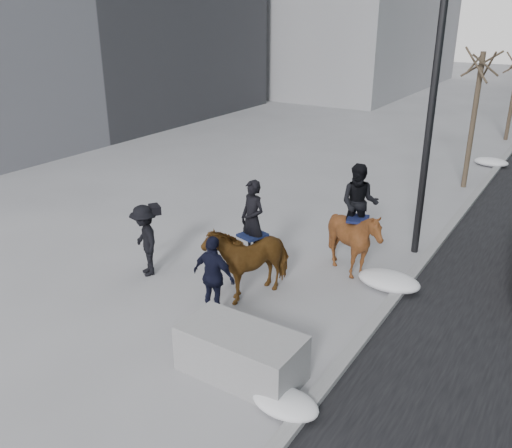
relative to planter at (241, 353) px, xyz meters
The scene contains 10 objects.
ground 2.43m from the planter, 131.48° to the left, with size 120.00×120.00×0.00m, color gray.
curb 11.88m from the planter, 83.13° to the left, with size 0.25×90.00×0.12m, color gray.
planter is the anchor object (origin of this frame).
tree_near 13.38m from the planter, 86.44° to the left, with size 1.20×1.20×5.18m, color #382C21, non-canonical shape.
mounted_left 3.07m from the planter, 120.11° to the left, with size 1.44×2.18×2.59m.
mounted_right 4.67m from the planter, 88.20° to the left, with size 1.81×1.94×2.73m.
feeder 2.18m from the planter, 138.85° to the left, with size 1.04×0.87×1.75m.
camera_crew 4.56m from the planter, 153.85° to the left, with size 1.31×1.16×1.75m.
lamppost 8.09m from the planter, 81.23° to the left, with size 0.25×1.78×9.09m.
snow_piles 7.48m from the planter, 81.39° to the left, with size 1.45×17.78×0.37m.
Camera 1 is at (6.02, -8.32, 6.03)m, focal length 38.00 mm.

